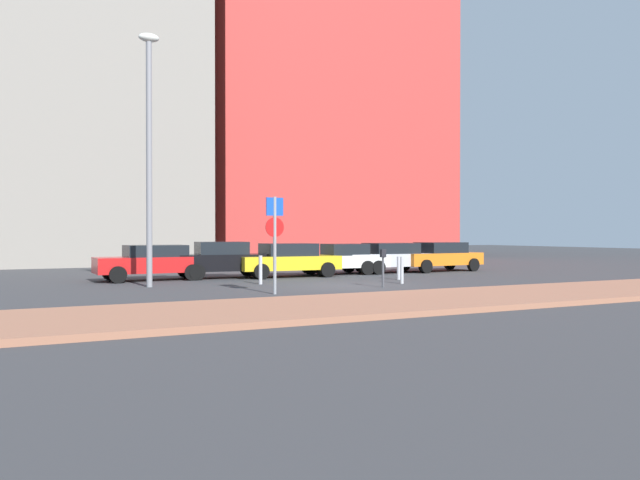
% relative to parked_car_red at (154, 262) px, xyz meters
% --- Properties ---
extents(ground_plane, '(120.00, 120.00, 0.00)m').
position_rel_parked_car_red_xyz_m(ground_plane, '(5.72, -5.53, -0.75)').
color(ground_plane, '#38383A').
extents(sidewalk_brick, '(40.00, 4.25, 0.14)m').
position_rel_parked_car_red_xyz_m(sidewalk_brick, '(5.72, -11.29, -0.68)').
color(sidewalk_brick, '#9E664C').
rests_on(sidewalk_brick, ground).
extents(parked_car_red, '(4.50, 2.04, 1.40)m').
position_rel_parked_car_red_xyz_m(parked_car_red, '(0.00, 0.00, 0.00)').
color(parked_car_red, red).
rests_on(parked_car_red, ground).
extents(parked_car_black, '(4.05, 2.16, 1.51)m').
position_rel_parked_car_red_xyz_m(parked_car_black, '(2.75, -0.03, 0.04)').
color(parked_car_black, black).
rests_on(parked_car_black, ground).
extents(parked_car_yellow, '(4.40, 2.16, 1.44)m').
position_rel_parked_car_red_xyz_m(parked_car_yellow, '(5.52, -0.55, 0.01)').
color(parked_car_yellow, gold).
rests_on(parked_car_yellow, ground).
extents(parked_car_white, '(4.11, 2.02, 1.39)m').
position_rel_parked_car_red_xyz_m(parked_car_white, '(8.47, -0.12, -0.03)').
color(parked_car_white, white).
rests_on(parked_car_white, ground).
extents(parked_car_silver, '(4.63, 2.15, 1.41)m').
position_rel_parked_car_red_xyz_m(parked_car_silver, '(10.87, -0.08, 0.00)').
color(parked_car_silver, '#B7BABF').
rests_on(parked_car_silver, ground).
extents(parked_car_orange, '(4.54, 2.17, 1.43)m').
position_rel_parked_car_red_xyz_m(parked_car_orange, '(13.75, -0.24, 0.00)').
color(parked_car_orange, orange).
rests_on(parked_car_orange, ground).
extents(parking_sign_post, '(0.60, 0.10, 2.97)m').
position_rel_parked_car_red_xyz_m(parking_sign_post, '(2.26, -7.23, 1.13)').
color(parking_sign_post, gray).
rests_on(parking_sign_post, ground).
extents(parking_meter, '(0.18, 0.14, 1.31)m').
position_rel_parked_car_red_xyz_m(parking_meter, '(6.48, -6.68, 0.11)').
color(parking_meter, '#4C4C51').
rests_on(parking_meter, ground).
extents(street_lamp, '(0.70, 0.36, 8.76)m').
position_rel_parked_car_red_xyz_m(street_lamp, '(-0.73, -3.03, 4.29)').
color(street_lamp, gray).
rests_on(street_lamp, ground).
extents(traffic_bollard_near, '(0.15, 0.15, 0.92)m').
position_rel_parked_car_red_xyz_m(traffic_bollard_near, '(8.90, -3.99, -0.28)').
color(traffic_bollard_near, '#B7B7BC').
rests_on(traffic_bollard_near, ground).
extents(traffic_bollard_mid, '(0.13, 0.13, 0.99)m').
position_rel_parked_car_red_xyz_m(traffic_bollard_mid, '(7.91, -5.70, -0.25)').
color(traffic_bollard_mid, '#B7B7BC').
rests_on(traffic_bollard_mid, ground).
extents(traffic_bollard_far, '(0.13, 0.13, 1.05)m').
position_rel_parked_car_red_xyz_m(traffic_bollard_far, '(3.14, -3.62, -0.22)').
color(traffic_bollard_far, '#B7B7BC').
rests_on(traffic_bollard_far, ground).
extents(building_colorful_midrise, '(18.99, 12.13, 28.47)m').
position_rel_parked_car_red_xyz_m(building_colorful_midrise, '(16.54, 19.36, 13.49)').
color(building_colorful_midrise, '#BF3833').
rests_on(building_colorful_midrise, ground).
extents(building_under_construction, '(15.50, 13.37, 24.20)m').
position_rel_parked_car_red_xyz_m(building_under_construction, '(-2.15, 17.41, 11.35)').
color(building_under_construction, gray).
rests_on(building_under_construction, ground).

